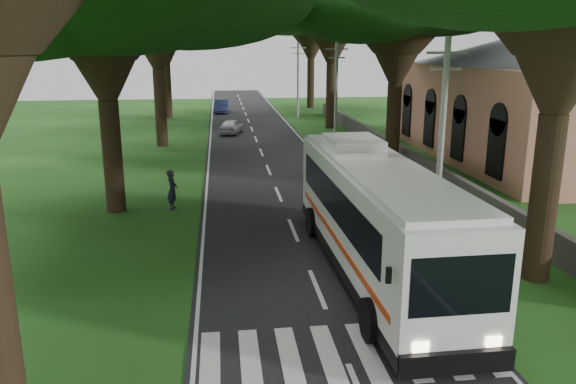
{
  "coord_description": "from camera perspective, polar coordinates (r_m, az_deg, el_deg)",
  "views": [
    {
      "loc": [
        -2.98,
        -14.56,
        7.67
      ],
      "look_at": [
        -0.45,
        6.15,
        2.2
      ],
      "focal_mm": 35.0,
      "sensor_mm": 36.0,
      "label": 1
    }
  ],
  "objects": [
    {
      "name": "ground",
      "position": [
        16.73,
        4.18,
        -12.65
      ],
      "size": [
        140.0,
        140.0,
        0.0
      ],
      "primitive_type": "plane",
      "color": "#224F16",
      "rests_on": "ground"
    },
    {
      "name": "road",
      "position": [
        40.41,
        -2.61,
        3.75
      ],
      "size": [
        8.0,
        120.0,
        0.04
      ],
      "primitive_type": "cube",
      "color": "black",
      "rests_on": "ground"
    },
    {
      "name": "crosswalk",
      "position": [
        15.02,
        5.7,
        -16.1
      ],
      "size": [
        8.0,
        3.0,
        0.01
      ],
      "primitive_type": "cube",
      "color": "silver",
      "rests_on": "ground"
    },
    {
      "name": "property_wall",
      "position": [
        41.0,
        10.17,
        4.53
      ],
      "size": [
        0.35,
        50.0,
        1.2
      ],
      "primitive_type": "cube",
      "color": "#383533",
      "rests_on": "ground"
    },
    {
      "name": "church",
      "position": [
        41.78,
        23.33,
        9.73
      ],
      "size": [
        14.0,
        24.0,
        11.6
      ],
      "color": "#E4846F",
      "rests_on": "ground"
    },
    {
      "name": "pole_near",
      "position": [
        22.52,
        15.32,
        5.25
      ],
      "size": [
        1.6,
        0.24,
        8.0
      ],
      "color": "gray",
      "rests_on": "ground"
    },
    {
      "name": "pole_mid",
      "position": [
        41.59,
        4.9,
        9.83
      ],
      "size": [
        1.6,
        0.24,
        8.0
      ],
      "color": "gray",
      "rests_on": "ground"
    },
    {
      "name": "pole_far",
      "position": [
        61.25,
        1.03,
        11.43
      ],
      "size": [
        1.6,
        0.24,
        8.0
      ],
      "color": "gray",
      "rests_on": "ground"
    },
    {
      "name": "tree_l_far",
      "position": [
        62.92,
        -12.6,
        17.86
      ],
      "size": [
        15.72,
        15.72,
        14.92
      ],
      "color": "black",
      "rests_on": "ground"
    },
    {
      "name": "tree_r_far",
      "position": [
        71.63,
        2.39,
        18.27
      ],
      "size": [
        15.95,
        15.95,
        15.62
      ],
      "color": "black",
      "rests_on": "ground"
    },
    {
      "name": "coach_bus",
      "position": [
        19.22,
        8.84,
        -2.33
      ],
      "size": [
        3.31,
        13.3,
        3.91
      ],
      "rotation": [
        0.0,
        0.0,
        0.02
      ],
      "color": "white",
      "rests_on": "ground"
    },
    {
      "name": "distant_car_a",
      "position": [
        50.41,
        -5.77,
        6.66
      ],
      "size": [
        2.47,
        4.1,
        1.31
      ],
      "primitive_type": "imported",
      "rotation": [
        0.0,
        0.0,
        2.88
      ],
      "color": "#B5B5BA",
      "rests_on": "road"
    },
    {
      "name": "distant_car_b",
      "position": [
        66.74,
        -6.75,
        8.67
      ],
      "size": [
        1.92,
        4.68,
        1.51
      ],
      "primitive_type": "imported",
      "rotation": [
        0.0,
        0.0,
        -0.07
      ],
      "color": "navy",
      "rests_on": "road"
    },
    {
      "name": "pedestrian",
      "position": [
        27.42,
        -11.67,
        0.22
      ],
      "size": [
        0.57,
        0.77,
        1.93
      ],
      "primitive_type": "imported",
      "rotation": [
        0.0,
        0.0,
        1.4
      ],
      "color": "black",
      "rests_on": "ground"
    }
  ]
}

